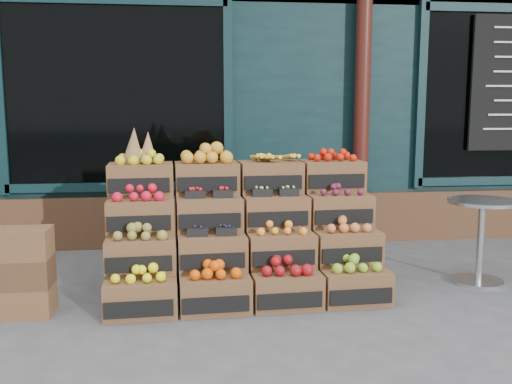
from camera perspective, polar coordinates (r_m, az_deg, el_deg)
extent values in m
plane|color=#4E4E51|center=(4.80, 3.43, -11.30)|extent=(60.00, 60.00, 0.00)
cube|color=black|center=(9.71, -2.02, 13.12)|extent=(12.00, 6.00, 4.80)
cube|color=black|center=(6.74, 0.13, 7.46)|extent=(12.00, 0.12, 3.00)
cube|color=#4B2F1E|center=(6.80, 0.20, -2.70)|extent=(12.00, 0.18, 0.60)
cube|color=black|center=(6.67, -13.76, 9.36)|extent=(2.40, 0.06, 2.00)
cylinder|color=#3D140E|center=(6.80, 10.54, 8.17)|extent=(0.18, 0.18, 3.20)
cube|color=brown|center=(4.67, -11.43, -10.23)|extent=(0.58, 0.41, 0.28)
cube|color=black|center=(4.48, -11.52, -11.42)|extent=(0.52, 0.04, 0.13)
cube|color=yellow|center=(4.61, -11.50, -8.04)|extent=(0.46, 0.32, 0.09)
cube|color=brown|center=(4.68, -4.14, -10.03)|extent=(0.58, 0.41, 0.28)
cube|color=black|center=(4.49, -3.89, -11.21)|extent=(0.52, 0.04, 0.13)
cube|color=#DA4B06|center=(4.62, -4.16, -7.78)|extent=(0.46, 0.32, 0.10)
cube|color=brown|center=(4.76, 3.00, -9.68)|extent=(0.58, 0.41, 0.28)
cube|color=black|center=(4.58, 3.56, -10.81)|extent=(0.52, 0.04, 0.13)
cube|color=maroon|center=(4.70, 3.02, -7.42)|extent=(0.46, 0.32, 0.11)
cube|color=brown|center=(4.91, 9.77, -9.20)|extent=(0.58, 0.41, 0.28)
cube|color=black|center=(4.74, 10.60, -10.27)|extent=(0.52, 0.04, 0.13)
cube|color=#7CAC26|center=(4.86, 9.83, -7.09)|extent=(0.46, 0.32, 0.10)
cube|color=brown|center=(4.81, -11.43, -6.14)|extent=(0.58, 0.41, 0.28)
cube|color=black|center=(4.62, -11.51, -7.13)|extent=(0.52, 0.04, 0.13)
cube|color=olive|center=(4.77, -11.50, -3.94)|extent=(0.46, 0.32, 0.10)
cube|color=brown|center=(4.82, -4.43, -5.95)|extent=(0.58, 0.41, 0.28)
cube|color=black|center=(4.63, -4.21, -6.93)|extent=(0.52, 0.04, 0.13)
cube|color=#211D47|center=(4.79, -4.45, -4.13)|extent=(0.46, 0.32, 0.03)
cube|color=brown|center=(4.91, 2.43, -5.69)|extent=(0.58, 0.41, 0.28)
cube|color=black|center=(4.72, 2.95, -6.63)|extent=(0.52, 0.04, 0.13)
cube|color=orange|center=(4.87, 2.44, -3.64)|extent=(0.46, 0.32, 0.08)
cube|color=brown|center=(5.06, 8.97, -5.36)|extent=(0.58, 0.41, 0.28)
cube|color=black|center=(4.87, 9.73, -6.26)|extent=(0.52, 0.04, 0.13)
cube|color=#C76A33|center=(5.01, 9.02, -3.29)|extent=(0.46, 0.32, 0.09)
cube|color=brown|center=(4.98, -11.43, -2.31)|extent=(0.58, 0.41, 0.28)
cube|color=black|center=(4.79, -11.51, -3.10)|extent=(0.52, 0.04, 0.13)
cube|color=red|center=(4.95, -11.50, -0.16)|extent=(0.46, 0.32, 0.10)
cube|color=brown|center=(5.00, -4.70, -2.14)|extent=(0.58, 0.41, 0.28)
cube|color=black|center=(4.80, -4.50, -2.93)|extent=(0.52, 0.04, 0.13)
cube|color=#A9181A|center=(4.97, -4.73, -0.33)|extent=(0.46, 0.32, 0.04)
cube|color=brown|center=(5.07, 1.90, -1.95)|extent=(0.58, 0.41, 0.28)
cube|color=black|center=(4.88, 2.38, -2.71)|extent=(0.52, 0.04, 0.13)
cube|color=#8BB54C|center=(5.05, 1.91, -0.19)|extent=(0.46, 0.32, 0.03)
cube|color=brown|center=(5.22, 8.23, -1.74)|extent=(0.58, 0.41, 0.28)
cube|color=black|center=(5.03, 8.93, -2.47)|extent=(0.52, 0.04, 0.13)
cube|color=#521831|center=(5.19, 8.27, 0.18)|extent=(0.46, 0.32, 0.07)
cube|color=brown|center=(5.18, -11.43, 1.25)|extent=(0.58, 0.41, 0.28)
cube|color=black|center=(4.97, -11.51, 0.63)|extent=(0.52, 0.04, 0.13)
cube|color=gold|center=(5.16, -11.50, 3.33)|extent=(0.46, 0.32, 0.10)
cube|color=brown|center=(5.19, -4.96, 1.41)|extent=(0.58, 0.41, 0.28)
cube|color=black|center=(4.98, -4.77, 0.79)|extent=(0.52, 0.04, 0.13)
cube|color=orange|center=(5.17, -4.98, 3.68)|extent=(0.46, 0.32, 0.13)
cube|color=brown|center=(5.26, 1.42, 1.54)|extent=(0.58, 0.41, 0.28)
cube|color=black|center=(5.06, 1.85, 0.94)|extent=(0.52, 0.04, 0.13)
cube|color=gold|center=(5.24, 1.42, 3.54)|extent=(0.46, 0.32, 0.09)
cube|color=brown|center=(5.40, 7.53, 1.65)|extent=(0.58, 0.41, 0.28)
cube|color=black|center=(5.21, 8.19, 1.07)|extent=(0.52, 0.04, 0.13)
cube|color=#BB1A09|center=(5.38, 7.57, 3.58)|extent=(0.46, 0.32, 0.08)
cube|color=#4B2F1E|center=(4.93, -0.96, -9.00)|extent=(2.34, 0.49, 0.28)
cube|color=#4B2F1E|center=(5.12, -1.36, -6.70)|extent=(2.34, 0.49, 0.56)
cube|color=#4B2F1E|center=(5.32, -1.72, -4.56)|extent=(2.34, 0.49, 0.85)
cone|color=olive|center=(5.15, -12.14, 4.59)|extent=(0.20, 0.20, 0.33)
cone|color=olive|center=(5.19, -10.77, 4.42)|extent=(0.17, 0.17, 0.28)
cube|color=brown|center=(4.93, -22.27, -10.01)|extent=(0.46, 0.32, 0.23)
cube|color=#4B2F1E|center=(4.86, -22.42, -7.42)|extent=(0.46, 0.32, 0.23)
cube|color=brown|center=(4.80, -22.58, -4.77)|extent=(0.46, 0.32, 0.23)
cylinder|color=silver|center=(5.76, 21.30, -8.32)|extent=(0.46, 0.46, 0.03)
cylinder|color=silver|center=(5.67, 21.51, -4.73)|extent=(0.06, 0.06, 0.75)
cylinder|color=silver|center=(5.60, 21.72, -0.89)|extent=(0.62, 0.62, 0.03)
imported|color=#144726|center=(7.41, -11.86, 3.47)|extent=(0.86, 0.73, 1.99)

